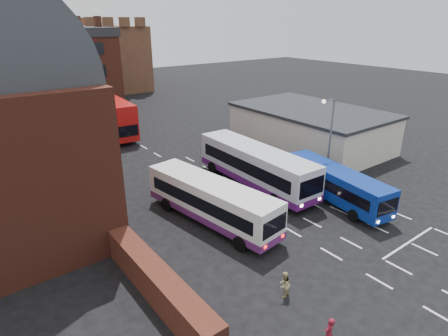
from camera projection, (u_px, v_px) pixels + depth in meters
ground at (321, 248)px, 23.34m from camera, size 180.00×180.00×0.00m
forecourt_wall at (158, 285)px, 18.76m from camera, size 1.20×10.00×1.80m
cream_building at (310, 127)px, 41.31m from camera, size 10.40×16.40×4.25m
brick_terrace at (33, 79)px, 51.96m from camera, size 22.00×10.00×11.00m
castle_keep at (76, 59)px, 73.31m from camera, size 22.00×22.00×12.00m
bus_white_outbound at (211, 199)px, 25.78m from camera, size 4.00×11.21×2.99m
bus_white_inbound at (256, 164)px, 31.37m from camera, size 3.32×12.39×3.36m
bus_blue at (335, 183)px, 28.84m from camera, size 3.63×9.88×2.63m
bus_red_double at (112, 116)px, 45.23m from camera, size 3.40×11.38×4.49m
street_lamp at (329, 133)px, 31.19m from camera, size 1.50×0.33×7.37m
pedestrian_red at (329, 333)px, 16.00m from camera, size 0.63×0.46×1.58m
pedestrian_beige at (284, 285)px, 19.02m from camera, size 0.84×0.74×1.46m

